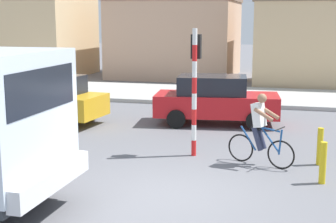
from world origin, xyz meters
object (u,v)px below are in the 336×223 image
object	(u,v)px
cyclist	(260,130)
traffic_light_pole	(195,74)
car_white_mid	(215,100)
bollard_near	(323,163)
bollard_far	(320,147)
car_red_near	(45,99)

from	to	relation	value
cyclist	traffic_light_pole	xyz separation A→B (m)	(-1.68, 0.50, 1.20)
car_white_mid	cyclist	bearing A→B (deg)	-68.10
bollard_near	car_white_mid	bearing A→B (deg)	120.05
car_white_mid	bollard_near	distance (m)	6.29
cyclist	traffic_light_pole	world-z (taller)	traffic_light_pole
cyclist	bollard_far	xyz separation A→B (m)	(1.38, 0.36, -0.41)
car_white_mid	bollard_far	size ratio (longest dim) A/B	4.63
bollard_near	bollard_far	bearing A→B (deg)	90.00
car_red_near	car_white_mid	distance (m)	5.64
car_red_near	bollard_near	xyz separation A→B (m)	(8.65, -4.19, -0.37)
car_red_near	bollard_near	size ratio (longest dim) A/B	4.63
car_white_mid	bollard_near	xyz separation A→B (m)	(3.14, -5.43, -0.37)
bollard_near	bollard_far	world-z (taller)	same
bollard_near	traffic_light_pole	bearing A→B (deg)	153.27
traffic_light_pole	car_white_mid	size ratio (longest dim) A/B	0.77
bollard_far	traffic_light_pole	bearing A→B (deg)	177.37
car_red_near	traffic_light_pole	bearing A→B (deg)	-25.40
car_red_near	car_white_mid	bearing A→B (deg)	12.69
car_white_mid	bollard_far	world-z (taller)	car_white_mid
traffic_light_pole	bollard_near	size ratio (longest dim) A/B	3.56
cyclist	bollard_far	size ratio (longest dim) A/B	1.91
cyclist	car_red_near	size ratio (longest dim) A/B	0.41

